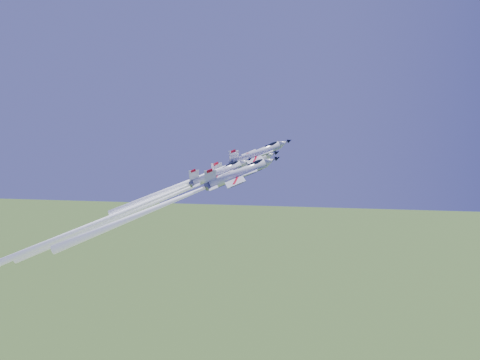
# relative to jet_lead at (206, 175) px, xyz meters

# --- Properties ---
(jet_lead) EXTENTS (32.30, 13.01, 27.72)m
(jet_lead) POSITION_rel_jet_lead_xyz_m (0.00, 0.00, 0.00)
(jet_lead) COLOR white
(jet_left) EXTENTS (45.53, 17.72, 45.53)m
(jet_left) POSITION_rel_jet_lead_xyz_m (-11.72, -0.33, -6.52)
(jet_left) COLOR white
(jet_right) EXTENTS (37.66, 15.11, 33.00)m
(jet_right) POSITION_rel_jet_lead_xyz_m (-5.55, -8.42, -3.95)
(jet_right) COLOR white
(jet_slot) EXTENTS (44.69, 17.23, 46.44)m
(jet_slot) POSITION_rel_jet_lead_xyz_m (-17.13, -5.81, -7.39)
(jet_slot) COLOR white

